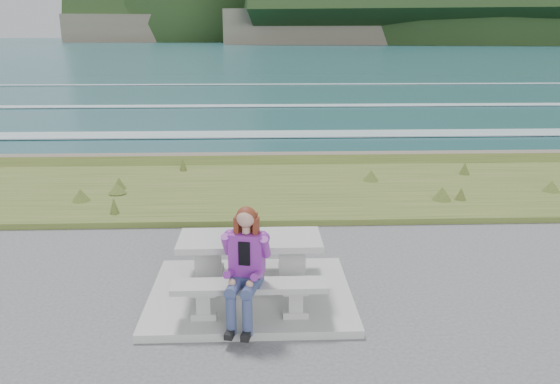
{
  "coord_description": "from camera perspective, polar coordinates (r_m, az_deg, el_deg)",
  "views": [
    {
      "loc": [
        0.13,
        -6.47,
        3.32
      ],
      "look_at": [
        0.43,
        1.2,
        1.09
      ],
      "focal_mm": 35.0,
      "sensor_mm": 36.0,
      "label": 1
    }
  ],
  "objects": [
    {
      "name": "seated_woman",
      "position": [
        6.27,
        -3.77,
        -9.53
      ],
      "size": [
        0.51,
        0.73,
        1.37
      ],
      "rotation": [
        0.0,
        0.0,
        -0.23
      ],
      "color": "navy",
      "rests_on": "concrete_slab"
    },
    {
      "name": "ocean",
      "position": [
        31.97,
        -2.44,
        7.02
      ],
      "size": [
        1600.0,
        1600.0,
        0.09
      ],
      "color": "#1D4D54",
      "rests_on": "ground"
    },
    {
      "name": "grass_verge",
      "position": [
        11.95,
        -2.76,
        -0.01
      ],
      "size": [
        160.0,
        4.5,
        0.22
      ],
      "primitive_type": "cube",
      "color": "#334A1C",
      "rests_on": "ground"
    },
    {
      "name": "bench_seaward",
      "position": [
        7.73,
        -3.05,
        -5.67
      ],
      "size": [
        1.8,
        0.35,
        0.45
      ],
      "color": "#ADADA7",
      "rests_on": "concrete_slab"
    },
    {
      "name": "picnic_table",
      "position": [
        6.99,
        -3.15,
        -6.02
      ],
      "size": [
        1.8,
        0.75,
        0.75
      ],
      "color": "#ADADA7",
      "rests_on": "concrete_slab"
    },
    {
      "name": "shore_drop",
      "position": [
        14.75,
        -2.67,
        3.12
      ],
      "size": [
        160.0,
        0.8,
        2.2
      ],
      "primitive_type": "cube",
      "color": "brown",
      "rests_on": "ground"
    },
    {
      "name": "concrete_slab",
      "position": [
        7.25,
        -3.07,
        -10.66
      ],
      "size": [
        2.6,
        2.1,
        0.1
      ],
      "primitive_type": "cube",
      "color": "#ADADA7",
      "rests_on": "ground"
    },
    {
      "name": "bench_landward",
      "position": [
        6.45,
        -3.2,
        -10.29
      ],
      "size": [
        1.8,
        0.35,
        0.45
      ],
      "color": "#ADADA7",
      "rests_on": "concrete_slab"
    },
    {
      "name": "headland_range",
      "position": [
        447.43,
        23.89,
        15.66
      ],
      "size": [
        729.83,
        363.95,
        184.01
      ],
      "color": "brown",
      "rests_on": "ground"
    }
  ]
}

